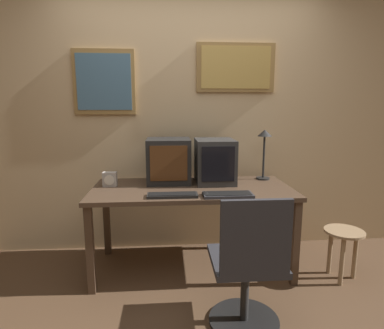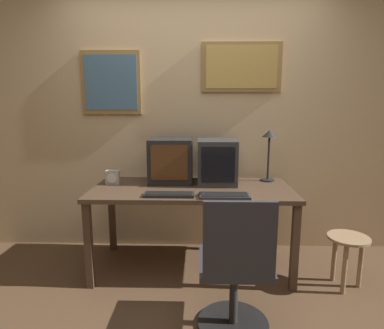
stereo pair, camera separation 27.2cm
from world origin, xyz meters
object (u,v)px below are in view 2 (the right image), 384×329
object	(u,v)px
monitor_right	(217,162)
side_stool	(348,249)
mouse_near_keyboard	(202,194)
office_chair	(235,275)
keyboard_side	(225,196)
desk_lamp	(269,144)
desk_clock	(113,177)
keyboard_main	(169,195)
monitor_left	(171,160)

from	to	relation	value
monitor_right	side_stool	world-z (taller)	monitor_right
side_stool	mouse_near_keyboard	bearing A→B (deg)	179.31
side_stool	office_chair	bearing A→B (deg)	-149.98
keyboard_side	desk_lamp	world-z (taller)	desk_lamp
desk_clock	desk_lamp	size ratio (longest dim) A/B	0.27
keyboard_main	mouse_near_keyboard	distance (m)	0.26
monitor_right	desk_lamp	bearing A→B (deg)	11.40
monitor_left	mouse_near_keyboard	world-z (taller)	monitor_left
keyboard_main	keyboard_side	distance (m)	0.43
keyboard_main	office_chair	world-z (taller)	office_chair
keyboard_main	monitor_right	bearing A→B (deg)	48.08
keyboard_main	desk_lamp	size ratio (longest dim) A/B	0.83
monitor_right	office_chair	bearing A→B (deg)	-85.92
keyboard_main	keyboard_side	xyz separation A→B (m)	(0.43, -0.02, 0.00)
keyboard_main	office_chair	size ratio (longest dim) A/B	0.42
mouse_near_keyboard	desk_lamp	size ratio (longest dim) A/B	0.25
mouse_near_keyboard	desk_clock	size ratio (longest dim) A/B	0.92
keyboard_side	office_chair	size ratio (longest dim) A/B	0.42
desk_clock	office_chair	size ratio (longest dim) A/B	0.14
mouse_near_keyboard	office_chair	distance (m)	0.70
office_chair	desk_lamp	bearing A→B (deg)	69.43
monitor_left	mouse_near_keyboard	size ratio (longest dim) A/B	3.45
monitor_right	mouse_near_keyboard	bearing A→B (deg)	-107.40
monitor_right	desk_clock	bearing A→B (deg)	-175.72
desk_lamp	office_chair	world-z (taller)	desk_lamp
keyboard_side	side_stool	bearing A→B (deg)	0.32
monitor_left	mouse_near_keyboard	distance (m)	0.59
monitor_right	keyboard_side	xyz separation A→B (m)	(0.04, -0.46, -0.19)
monitor_left	side_stool	world-z (taller)	monitor_left
monitor_right	side_stool	bearing A→B (deg)	-24.01
mouse_near_keyboard	keyboard_side	bearing A→B (deg)	-6.28
desk_clock	office_chair	bearing A→B (deg)	-42.81
monitor_right	desk_lamp	size ratio (longest dim) A/B	0.84
keyboard_side	desk_lamp	size ratio (longest dim) A/B	0.82
monitor_left	office_chair	bearing A→B (deg)	-64.83
mouse_near_keyboard	keyboard_main	bearing A→B (deg)	179.83
keyboard_main	mouse_near_keyboard	world-z (taller)	mouse_near_keyboard
monitor_left	keyboard_main	world-z (taller)	monitor_left
keyboard_main	desk_lamp	xyz separation A→B (m)	(0.88, 0.53, 0.33)
mouse_near_keyboard	side_stool	distance (m)	1.23
keyboard_side	desk_clock	world-z (taller)	desk_clock
keyboard_main	keyboard_side	size ratio (longest dim) A/B	1.01
keyboard_side	desk_clock	distance (m)	1.05
side_stool	monitor_left	bearing A→B (deg)	160.98
monitor_right	desk_clock	size ratio (longest dim) A/B	3.15
side_stool	keyboard_main	bearing A→B (deg)	179.40
monitor_right	keyboard_main	xyz separation A→B (m)	(-0.39, -0.44, -0.19)
monitor_right	desk_lamp	distance (m)	0.51
monitor_right	side_stool	xyz separation A→B (m)	(1.02, -0.45, -0.62)
monitor_left	keyboard_side	size ratio (longest dim) A/B	1.04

